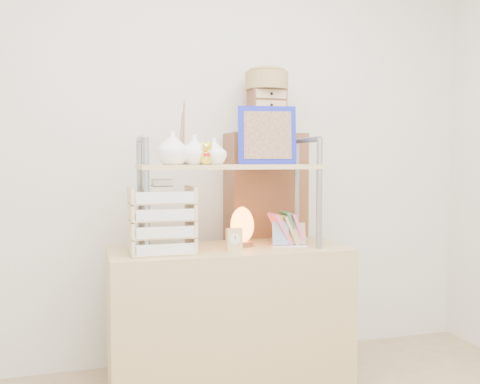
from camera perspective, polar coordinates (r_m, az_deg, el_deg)
The scene contains 10 objects.
room_shell at distance 1.99m, azimuth 5.09°, elevation 17.91°, with size 3.42×3.41×2.61m.
desk at distance 2.82m, azimuth -1.19°, elevation -13.49°, with size 1.20×0.50×0.75m, color tan.
cabinet at distance 3.19m, azimuth 2.70°, elevation -5.95°, with size 0.45×0.24×1.35m, color brown.
hutch at distance 2.69m, azimuth -2.12°, elevation 3.09°, with size 0.90×0.34×0.73m.
letter_tray at distance 2.59m, azimuth -8.32°, elevation -3.34°, with size 0.29×0.27×0.35m.
salt_lamp at distance 2.77m, azimuth 0.22°, elevation -3.66°, with size 0.13×0.13×0.20m.
desk_clock at distance 2.64m, azimuth -0.63°, elevation -5.07°, with size 0.08×0.04×0.11m.
postcard_stand at distance 2.77m, azimuth 5.23°, elevation -5.05°, with size 0.19×0.08×0.13m.
drawer_chest at distance 3.13m, azimuth 2.88°, elevation 8.56°, with size 0.20×0.16×0.25m.
woven_basket at distance 3.16m, azimuth 2.87°, elevation 11.72°, with size 0.25×0.25×0.10m, color olive.
Camera 1 is at (-0.70, -1.40, 1.20)m, focal length 40.00 mm.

